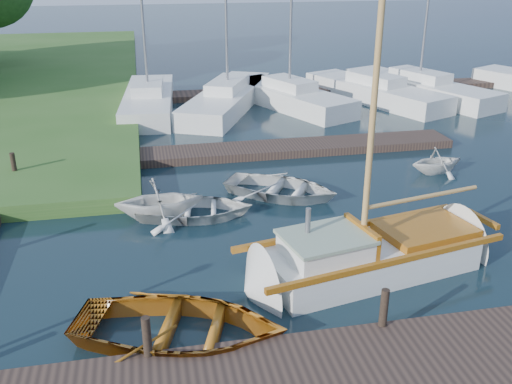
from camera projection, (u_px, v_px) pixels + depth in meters
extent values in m
plane|color=black|center=(256.00, 233.00, 15.48)|extent=(160.00, 160.00, 0.00)
cube|color=#2F231E|center=(324.00, 376.00, 9.99)|extent=(18.00, 2.20, 0.30)
cube|color=#2F231E|center=(273.00, 149.00, 21.67)|extent=(14.00, 1.60, 0.30)
cube|color=#2F231E|center=(375.00, 88.00, 31.73)|extent=(30.00, 1.60, 0.30)
cylinder|color=black|center=(147.00, 336.00, 10.13)|extent=(0.16, 0.16, 0.80)
cylinder|color=black|center=(384.00, 308.00, 10.96)|extent=(0.16, 0.16, 0.80)
cylinder|color=black|center=(14.00, 165.00, 18.44)|extent=(0.16, 0.16, 0.80)
cube|color=silver|center=(368.00, 262.00, 13.52)|extent=(5.30, 2.97, 0.90)
cone|color=silver|center=(469.00, 239.00, 14.63)|extent=(1.67, 2.18, 1.96)
cone|color=silver|center=(254.00, 289.00, 12.45)|extent=(1.38, 2.12, 1.96)
cube|color=#95540F|center=(348.00, 227.00, 14.12)|extent=(6.10, 1.37, 0.14)
cube|color=#95540F|center=(394.00, 262.00, 12.53)|extent=(6.10, 1.37, 0.14)
cube|color=#95540F|center=(482.00, 219.00, 14.56)|extent=(0.34, 1.10, 0.14)
cube|color=silver|center=(325.00, 247.00, 12.83)|extent=(2.05, 1.74, 0.44)
cube|color=#92A68B|center=(326.00, 237.00, 12.73)|extent=(2.16, 1.85, 0.08)
cube|color=#95540F|center=(361.00, 236.00, 13.14)|extent=(0.40, 1.40, 0.60)
cylinder|color=slate|center=(308.00, 221.00, 12.75)|extent=(0.12, 0.12, 0.60)
cube|color=#95540F|center=(425.00, 230.00, 13.89)|extent=(2.46, 1.91, 0.20)
cylinder|color=#A68040|center=(377.00, 66.00, 11.66)|extent=(0.14, 0.14, 8.40)
cylinder|color=#A68040|center=(423.00, 197.00, 13.47)|extent=(3.15, 0.75, 0.10)
imported|color=#95540F|center=(180.00, 322.00, 10.98)|extent=(4.88, 4.11, 0.86)
imported|color=silver|center=(195.00, 206.00, 16.29)|extent=(3.60, 2.80, 0.68)
imported|color=silver|center=(159.00, 197.00, 16.09)|extent=(2.55, 2.23, 1.31)
imported|color=silver|center=(281.00, 185.00, 17.69)|extent=(4.36, 4.07, 0.74)
imported|color=silver|center=(438.00, 159.00, 19.59)|extent=(2.13, 1.90, 1.02)
cube|color=silver|center=(149.00, 101.00, 27.57)|extent=(2.85, 8.57, 0.90)
cube|color=silver|center=(148.00, 87.00, 27.30)|extent=(1.63, 3.05, 0.50)
cube|color=silver|center=(228.00, 99.00, 27.98)|extent=(5.93, 9.51, 0.90)
cube|color=silver|center=(228.00, 85.00, 27.71)|extent=(2.65, 3.59, 0.50)
cube|color=silver|center=(289.00, 98.00, 28.20)|extent=(5.17, 7.95, 0.90)
cube|color=silver|center=(290.00, 84.00, 27.93)|extent=(2.38, 3.04, 0.50)
cube|color=silver|center=(375.00, 92.00, 29.31)|extent=(5.33, 8.71, 0.90)
cube|color=silver|center=(376.00, 79.00, 29.04)|extent=(2.45, 3.29, 0.50)
cube|color=silver|center=(419.00, 88.00, 30.16)|extent=(5.42, 9.26, 0.90)
cube|color=silver|center=(420.00, 75.00, 29.89)|extent=(2.48, 3.48, 0.50)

